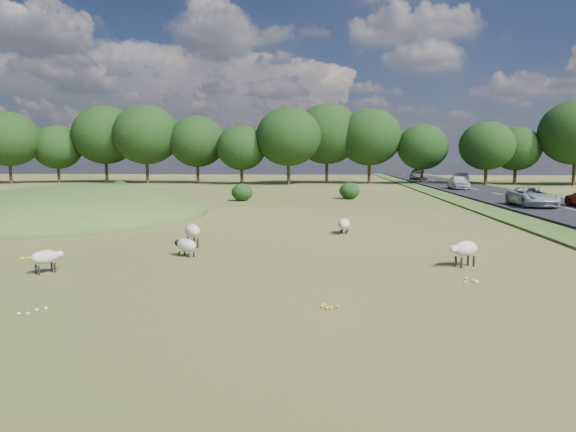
% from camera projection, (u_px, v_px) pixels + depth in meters
% --- Properties ---
extents(ground, '(160.00, 160.00, 0.00)m').
position_uv_depth(ground, '(280.00, 206.00, 39.44)').
color(ground, '#3D581B').
rests_on(ground, ground).
extents(mound, '(16.00, 20.00, 4.00)m').
position_uv_depth(mound, '(79.00, 216.00, 32.52)').
color(mound, '#33561E').
rests_on(mound, ground).
extents(road, '(8.00, 150.00, 0.25)m').
position_uv_depth(road, '(504.00, 196.00, 47.65)').
color(road, black).
rests_on(road, ground).
extents(treeline, '(96.28, 14.66, 11.70)m').
position_uv_depth(treeline, '(297.00, 138.00, 73.90)').
color(treeline, black).
rests_on(treeline, ground).
extents(shrubs, '(24.21, 7.24, 1.50)m').
position_uv_depth(shrubs, '(235.00, 190.00, 46.79)').
color(shrubs, black).
rests_on(shrubs, ground).
extents(sheep_0, '(1.20, 0.98, 0.86)m').
position_uv_depth(sheep_0, '(464.00, 249.00, 17.04)').
color(sheep_0, beige).
rests_on(sheep_0, ground).
extents(sheep_1, '(1.13, 0.98, 0.66)m').
position_uv_depth(sheep_1, '(186.00, 245.00, 18.88)').
color(sheep_1, beige).
rests_on(sheep_1, ground).
extents(sheep_2, '(1.01, 1.34, 0.94)m').
position_uv_depth(sheep_2, '(192.00, 231.00, 20.88)').
color(sheep_2, beige).
rests_on(sheep_2, ground).
extents(sheep_3, '(0.70, 1.32, 0.74)m').
position_uv_depth(sheep_3, '(344.00, 224.00, 24.63)').
color(sheep_3, beige).
rests_on(sheep_3, ground).
extents(sheep_4, '(0.87, 1.01, 0.74)m').
position_uv_depth(sheep_4, '(46.00, 257.00, 16.06)').
color(sheep_4, beige).
rests_on(sheep_4, ground).
extents(car_1, '(2.12, 5.22, 1.52)m').
position_uv_depth(car_1, '(418.00, 172.00, 106.61)').
color(car_1, black).
rests_on(car_1, road).
extents(car_3, '(1.81, 4.49, 1.53)m').
position_uv_depth(car_3, '(459.00, 182.00, 57.17)').
color(car_3, silver).
rests_on(car_3, road).
extents(car_4, '(2.31, 5.01, 1.39)m').
position_uv_depth(car_4, '(532.00, 197.00, 36.17)').
color(car_4, '#B3B7BB').
rests_on(car_4, road).
extents(car_5, '(1.51, 4.33, 1.43)m').
position_uv_depth(car_5, '(460.00, 178.00, 71.76)').
color(car_5, silver).
rests_on(car_5, road).
extents(car_6, '(2.32, 5.03, 1.40)m').
position_uv_depth(car_6, '(419.00, 175.00, 83.14)').
color(car_6, '#96999D').
rests_on(car_6, road).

